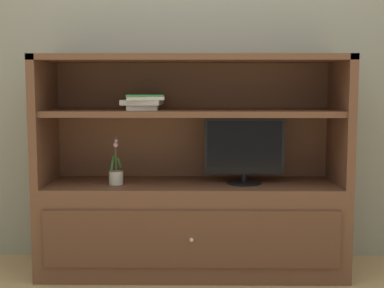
{
  "coord_description": "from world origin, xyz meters",
  "views": [
    {
      "loc": [
        0.03,
        -2.87,
        1.18
      ],
      "look_at": [
        0.0,
        0.35,
        0.81
      ],
      "focal_mm": 49.78,
      "sensor_mm": 36.0,
      "label": 1
    }
  ],
  "objects_px": {
    "media_console": "(192,203)",
    "magazine_stack": "(144,101)",
    "potted_plant": "(116,175)",
    "tv_monitor": "(244,150)"
  },
  "relations": [
    {
      "from": "tv_monitor",
      "to": "potted_plant",
      "type": "height_order",
      "value": "tv_monitor"
    },
    {
      "from": "tv_monitor",
      "to": "potted_plant",
      "type": "xyz_separation_m",
      "value": [
        -0.79,
        -0.04,
        -0.15
      ]
    },
    {
      "from": "media_console",
      "to": "potted_plant",
      "type": "xyz_separation_m",
      "value": [
        -0.47,
        -0.06,
        0.19
      ]
    },
    {
      "from": "potted_plant",
      "to": "tv_monitor",
      "type": "bearing_deg",
      "value": 2.82
    },
    {
      "from": "tv_monitor",
      "to": "magazine_stack",
      "type": "bearing_deg",
      "value": 178.42
    },
    {
      "from": "media_console",
      "to": "magazine_stack",
      "type": "bearing_deg",
      "value": -179.28
    },
    {
      "from": "tv_monitor",
      "to": "potted_plant",
      "type": "distance_m",
      "value": 0.8
    },
    {
      "from": "media_console",
      "to": "tv_monitor",
      "type": "distance_m",
      "value": 0.47
    },
    {
      "from": "tv_monitor",
      "to": "magazine_stack",
      "type": "height_order",
      "value": "magazine_stack"
    },
    {
      "from": "potted_plant",
      "to": "magazine_stack",
      "type": "relative_size",
      "value": 0.88
    }
  ]
}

